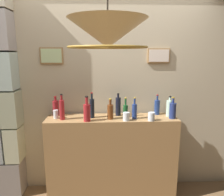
% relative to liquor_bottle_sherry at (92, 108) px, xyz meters
% --- Properties ---
extents(panelled_rear_partition, '(3.29, 0.15, 2.78)m').
position_rel_liquor_bottle_sherry_xyz_m(panelled_rear_partition, '(0.24, 0.26, 0.31)').
color(panelled_rear_partition, '#BCAD8E').
rests_on(panelled_rear_partition, ground).
extents(stone_pillar, '(0.39, 0.30, 2.71)m').
position_rel_liquor_bottle_sherry_xyz_m(stone_pillar, '(-1.09, 0.13, 0.22)').
color(stone_pillar, gray).
rests_on(stone_pillar, ground).
extents(bar_shelf_unit, '(1.57, 0.37, 1.04)m').
position_rel_liquor_bottle_sherry_xyz_m(bar_shelf_unit, '(0.24, -0.00, -0.64)').
color(bar_shelf_unit, '#9E7547').
rests_on(bar_shelf_unit, ground).
extents(liquor_bottle_sherry, '(0.06, 0.06, 0.31)m').
position_rel_liquor_bottle_sherry_xyz_m(liquor_bottle_sherry, '(0.00, 0.00, 0.00)').
color(liquor_bottle_sherry, black).
rests_on(liquor_bottle_sherry, bar_shelf_unit).
extents(liquor_bottle_amaro, '(0.06, 0.06, 0.26)m').
position_rel_liquor_bottle_sherry_xyz_m(liquor_bottle_amaro, '(0.50, -0.07, -0.03)').
color(liquor_bottle_amaro, navy).
rests_on(liquor_bottle_amaro, bar_shelf_unit).
extents(liquor_bottle_brandy, '(0.06, 0.06, 0.24)m').
position_rel_liquor_bottle_sherry_xyz_m(liquor_bottle_brandy, '(0.40, 0.02, -0.04)').
color(liquor_bottle_brandy, '#184D22').
rests_on(liquor_bottle_brandy, bar_shelf_unit).
extents(liquor_bottle_vermouth, '(0.07, 0.07, 0.25)m').
position_rel_liquor_bottle_sherry_xyz_m(liquor_bottle_vermouth, '(-0.45, 0.10, -0.02)').
color(liquor_bottle_vermouth, maroon).
rests_on(liquor_bottle_vermouth, bar_shelf_unit).
extents(liquor_bottle_vodka, '(0.07, 0.07, 0.25)m').
position_rel_liquor_bottle_sherry_xyz_m(liquor_bottle_vodka, '(0.22, -0.06, -0.03)').
color(liquor_bottle_vodka, brown).
rests_on(liquor_bottle_vodka, bar_shelf_unit).
extents(liquor_bottle_port, '(0.08, 0.08, 0.25)m').
position_rel_liquor_bottle_sherry_xyz_m(liquor_bottle_port, '(0.94, 0.02, -0.02)').
color(liquor_bottle_port, '#B0D4C0').
rests_on(liquor_bottle_port, bar_shelf_unit).
extents(liquor_bottle_mezcal, '(0.06, 0.06, 0.30)m').
position_rel_liquor_bottle_sherry_xyz_m(liquor_bottle_mezcal, '(-0.34, -0.06, 0.00)').
color(liquor_bottle_mezcal, maroon).
rests_on(liquor_bottle_mezcal, bar_shelf_unit).
extents(liquor_bottle_bourbon, '(0.06, 0.06, 0.28)m').
position_rel_liquor_bottle_sherry_xyz_m(liquor_bottle_bourbon, '(0.32, 0.08, -0.00)').
color(liquor_bottle_bourbon, black).
rests_on(liquor_bottle_bourbon, bar_shelf_unit).
extents(liquor_bottle_rum, '(0.08, 0.08, 0.29)m').
position_rel_liquor_bottle_sherry_xyz_m(liquor_bottle_rum, '(-0.05, -0.13, -0.01)').
color(liquor_bottle_rum, maroon).
rests_on(liquor_bottle_rum, bar_shelf_unit).
extents(liquor_bottle_gin, '(0.08, 0.08, 0.26)m').
position_rel_liquor_bottle_sherry_xyz_m(liquor_bottle_gin, '(0.95, -0.07, -0.02)').
color(liquor_bottle_gin, navy).
rests_on(liquor_bottle_gin, bar_shelf_unit).
extents(liquor_bottle_whiskey, '(0.07, 0.07, 0.25)m').
position_rel_liquor_bottle_sherry_xyz_m(liquor_bottle_whiskey, '(0.81, 0.11, -0.03)').
color(liquor_bottle_whiskey, navy).
rests_on(liquor_bottle_whiskey, bar_shelf_unit).
extents(glass_tumbler_rocks, '(0.06, 0.06, 0.10)m').
position_rel_liquor_bottle_sherry_xyz_m(glass_tumbler_rocks, '(-0.43, -0.01, -0.07)').
color(glass_tumbler_rocks, silver).
rests_on(glass_tumbler_rocks, bar_shelf_unit).
extents(glass_tumbler_highball, '(0.08, 0.08, 0.10)m').
position_rel_liquor_bottle_sherry_xyz_m(glass_tumbler_highball, '(0.39, -0.14, -0.07)').
color(glass_tumbler_highball, silver).
rests_on(glass_tumbler_highball, bar_shelf_unit).
extents(glass_tumbler_shot, '(0.08, 0.08, 0.10)m').
position_rel_liquor_bottle_sherry_xyz_m(glass_tumbler_shot, '(0.68, -0.15, -0.07)').
color(glass_tumbler_shot, silver).
rests_on(glass_tumbler_shot, bar_shelf_unit).
extents(pendant_lamp, '(0.57, 0.57, 0.47)m').
position_rel_liquor_bottle_sherry_xyz_m(pendant_lamp, '(0.17, -0.92, 0.77)').
color(pendant_lamp, beige).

